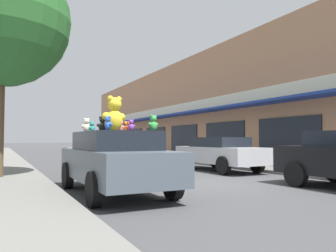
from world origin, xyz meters
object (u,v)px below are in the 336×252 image
Objects in this scene: teddy_bear_giant at (114,114)px; teddy_bear_cream at (86,125)px; teddy_bear_black at (102,124)px; teddy_bear_blue at (108,123)px; teddy_bear_orange at (126,127)px; teddy_bear_teal at (92,127)px; parked_car_far_center at (219,152)px; plush_art_car at (115,160)px; teddy_bear_purple at (131,125)px; teddy_bear_pink at (121,126)px; street_tree at (1,19)px; teddy_bear_red at (129,127)px; teddy_bear_green at (153,123)px.

teddy_bear_giant reaches higher than teddy_bear_cream.
teddy_bear_blue is at bearing 92.49° from teddy_bear_black.
teddy_bear_orange is 0.88m from teddy_bear_teal.
parked_car_far_center is (6.07, 4.39, -0.87)m from teddy_bear_blue.
parked_car_far_center is at bearing 32.04° from plush_art_car.
teddy_bear_giant is 3.11× the size of teddy_bear_teal.
teddy_bear_cream reaches higher than plush_art_car.
teddy_bear_black is 1.18m from teddy_bear_purple.
teddy_bear_blue is 1.26× the size of teddy_bear_purple.
plush_art_car is at bearing -50.73° from teddy_bear_blue.
teddy_bear_blue reaches higher than plush_art_car.
teddy_bear_black reaches higher than teddy_bear_cream.
teddy_bear_blue is (0.05, -1.69, -0.03)m from teddy_bear_cream.
teddy_bear_cream reaches higher than teddy_bear_pink.
teddy_bear_black is at bearing -60.14° from street_tree.
street_tree reaches higher than teddy_bear_red.
teddy_bear_teal is at bearing -26.96° from teddy_bear_blue.
teddy_bear_giant is at bearing -63.45° from teddy_bear_green.
teddy_bear_black is at bearing -33.76° from teddy_bear_red.
teddy_bear_green is 0.08× the size of parked_car_far_center.
plush_art_car is 16.17× the size of teddy_bear_teal.
plush_art_car is 1.02m from teddy_bear_orange.
teddy_bear_green is 0.55m from teddy_bear_purple.
parked_car_far_center is (5.34, 3.70, -0.84)m from teddy_bear_red.
teddy_bear_pink is at bearing 61.02° from plush_art_car.
teddy_bear_black is 1.09× the size of teddy_bear_pink.
teddy_bear_pink is at bearing -151.82° from parked_car_far_center.
teddy_bear_orange is 0.79× the size of teddy_bear_green.
plush_art_car is 12.21× the size of teddy_bear_green.
teddy_bear_red is 0.62m from teddy_bear_orange.
street_tree is (-2.05, 4.91, 3.51)m from teddy_bear_blue.
teddy_bear_cream is 1.88m from teddy_bear_purple.
teddy_bear_teal reaches higher than parked_car_far_center.
plush_art_car is 1.40m from teddy_bear_green.
teddy_bear_black is 1.05m from teddy_bear_blue.
teddy_bear_cream reaches higher than teddy_bear_orange.
teddy_bear_giant is 0.46m from teddy_bear_red.
teddy_bear_green reaches higher than parked_car_far_center.
plush_art_car is at bearing 49.50° from teddy_bear_pink.
street_tree reaches higher than parked_car_far_center.
teddy_bear_blue is (-0.83, -1.58, -0.02)m from teddy_bear_pink.
teddy_bear_purple is at bearing 80.46° from teddy_bear_giant.
street_tree is (-2.50, 4.03, 4.34)m from plush_art_car.
teddy_bear_pink is 0.30m from teddy_bear_orange.
teddy_bear_blue is (-0.17, -1.03, -0.03)m from teddy_bear_black.
teddy_bear_red is at bearing -77.45° from teddy_bear_green.
teddy_bear_teal is at bearing -17.65° from teddy_bear_pink.
teddy_bear_black reaches higher than teddy_bear_pink.
teddy_bear_purple is 0.06× the size of parked_car_far_center.
teddy_bear_red is (0.55, -0.34, -0.06)m from teddy_bear_black.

